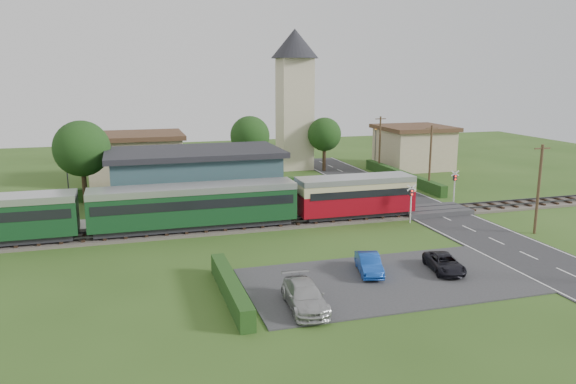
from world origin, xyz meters
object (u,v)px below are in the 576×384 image
object	(u,v)px
car_park_blue	(369,264)
car_park_silver	(305,296)
church_tower	(295,89)
station_building	(195,177)
pedestrian_near	(304,200)
pedestrian_far	(138,209)
car_park_dark	(444,263)
train	(153,208)
crossing_signal_near	(411,198)
house_east	(414,147)
car_on_road	(367,180)
house_west	(136,157)
equipment_hut	(105,207)
crossing_signal_far	(455,182)

from	to	relation	value
car_park_blue	car_park_silver	world-z (taller)	car_park_silver
church_tower	car_park_blue	bearing A→B (deg)	-100.29
station_building	church_tower	bearing A→B (deg)	48.59
pedestrian_near	pedestrian_far	xyz separation A→B (m)	(-14.08, 0.49, 0.09)
pedestrian_near	car_park_dark	bearing A→B (deg)	104.63
train	crossing_signal_near	world-z (taller)	train
train	crossing_signal_near	bearing A→B (deg)	-6.61
church_tower	house_east	size ratio (longest dim) A/B	2.00
car_on_road	car_park_silver	bearing A→B (deg)	137.69
crossing_signal_near	church_tower	bearing A→B (deg)	92.82
station_building	pedestrian_far	bearing A→B (deg)	-132.91
church_tower	house_west	world-z (taller)	church_tower
house_east	pedestrian_far	bearing A→B (deg)	-152.00
church_tower	car_park_blue	world-z (taller)	church_tower
house_east	car_park_silver	size ratio (longest dim) A/B	1.88
station_building	train	distance (m)	10.02
pedestrian_far	station_building	bearing A→B (deg)	-27.08
house_east	car_park_dark	world-z (taller)	house_east
train	pedestrian_far	size ratio (longest dim) A/B	22.90
pedestrian_near	house_east	bearing A→B (deg)	-137.11
house_west	car_on_road	bearing A→B (deg)	-22.99
equipment_hut	church_tower	world-z (taller)	church_tower
equipment_hut	car_park_blue	bearing A→B (deg)	-44.63
equipment_hut	car_park_silver	size ratio (longest dim) A/B	0.54
train	church_tower	bearing A→B (deg)	53.29
equipment_hut	crossing_signal_far	size ratio (longest dim) A/B	0.78
train	house_west	size ratio (longest dim) A/B	4.00
equipment_hut	crossing_signal_far	distance (m)	31.61
pedestrian_far	pedestrian_near	bearing A→B (deg)	-76.18
car_park_silver	pedestrian_far	bearing A→B (deg)	116.02
house_east	church_tower	bearing A→B (deg)	165.07
house_west	car_on_road	size ratio (longest dim) A/B	2.81
station_building	car_on_road	world-z (taller)	station_building
equipment_hut	crossing_signal_near	bearing A→B (deg)	-12.94
church_tower	car_park_dark	world-z (taller)	church_tower
station_building	train	bearing A→B (deg)	-115.98
car_park_dark	crossing_signal_near	bearing A→B (deg)	81.74
church_tower	crossing_signal_far	distance (m)	26.39
equipment_hut	church_tower	size ratio (longest dim) A/B	0.14
house_west	car_park_silver	size ratio (longest dim) A/B	2.31
car_on_road	car_park_dark	world-z (taller)	car_on_road
train	pedestrian_far	xyz separation A→B (m)	(-1.03, 3.18, -0.78)
car_park_dark	pedestrian_near	distance (m)	16.79
car_park_blue	station_building	bearing A→B (deg)	124.26
crossing_signal_far	pedestrian_far	world-z (taller)	crossing_signal_far
station_building	car_park_silver	bearing A→B (deg)	-84.40
car_park_blue	pedestrian_near	size ratio (longest dim) A/B	2.15
train	car_park_silver	world-z (taller)	train
crossing_signal_far	train	bearing A→B (deg)	-175.11
station_building	car_park_dark	world-z (taller)	station_building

